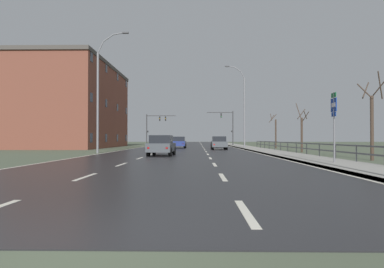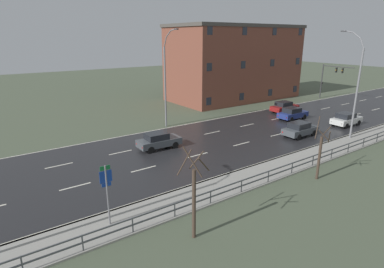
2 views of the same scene
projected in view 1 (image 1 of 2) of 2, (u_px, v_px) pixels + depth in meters
name	position (u px, v px, depth m)	size (l,w,h in m)	color
ground_plane	(188.00, 147.00, 51.93)	(160.00, 160.00, 0.12)	#4C5642
road_asphalt_strip	(190.00, 145.00, 63.92)	(14.00, 120.00, 0.03)	#232326
sidewalk_right	(234.00, 145.00, 63.79)	(3.00, 120.00, 0.12)	gray
guardrail	(296.00, 146.00, 28.21)	(0.07, 37.40, 1.00)	#515459
street_lamp_midground	(243.00, 108.00, 43.35)	(2.61, 0.24, 10.84)	slate
street_lamp_left_bank	(100.00, 94.00, 30.34)	(2.90, 0.24, 11.06)	slate
highway_sign	(334.00, 118.00, 16.86)	(0.09, 0.68, 3.67)	slate
traffic_signal_right	(228.00, 123.00, 60.26)	(4.82, 0.36, 6.29)	#38383A
traffic_signal_left	(154.00, 124.00, 61.56)	(5.45, 0.36, 5.78)	#38383A
car_mid_centre	(219.00, 143.00, 39.70)	(1.85, 4.10, 1.57)	#474C51
car_far_left	(162.00, 145.00, 25.59)	(1.96, 4.17, 1.57)	#474C51
car_near_right	(219.00, 142.00, 47.84)	(1.91, 4.14, 1.57)	silver
car_far_right	(179.00, 142.00, 45.09)	(1.88, 4.12, 1.57)	navy
car_distant	(158.00, 142.00, 47.43)	(1.96, 4.16, 1.57)	maroon
brick_building	(76.00, 107.00, 49.34)	(11.02, 22.16, 12.09)	brown
bare_tree_near	(372.00, 122.00, 20.04)	(1.46, 1.54, 5.28)	#423328
bare_tree_mid	(302.00, 132.00, 31.80)	(1.20, 1.28, 4.73)	#423328
bare_tree_far	(275.00, 132.00, 44.66)	(1.20, 1.49, 4.72)	#423328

